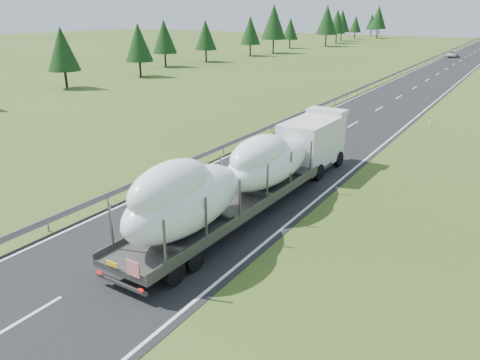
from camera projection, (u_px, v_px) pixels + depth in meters
The scene contains 6 objects.
ground at pixel (181, 226), 24.21m from camera, with size 400.00×400.00×0.00m, color #364D19.
road_surface at pixel (461, 60), 104.26m from camera, with size 10.00×400.00×0.02m, color black.
guardrail at pixel (436, 56), 106.62m from camera, with size 0.10×400.00×0.76m.
tree_line_left at pixel (260, 26), 114.15m from camera, with size 13.65×240.99×12.32m.
boat_truck at pixel (251, 170), 25.25m from camera, with size 3.31×21.13×4.64m.
distant_van at pixel (452, 54), 110.77m from camera, with size 2.52×5.46×1.52m, color silver.
Camera 1 is at (14.09, -17.09, 10.53)m, focal length 35.00 mm.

